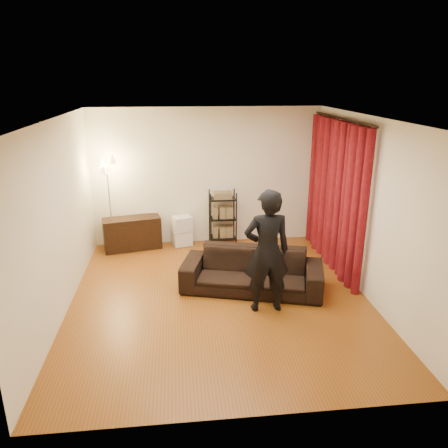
{
  "coord_description": "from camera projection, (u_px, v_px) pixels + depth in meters",
  "views": [
    {
      "loc": [
        -0.6,
        -5.97,
        3.24
      ],
      "look_at": [
        0.1,
        0.3,
        1.1
      ],
      "focal_mm": 35.0,
      "sensor_mm": 36.0,
      "label": 1
    }
  ],
  "objects": [
    {
      "name": "wall_right",
      "position": [
        369.0,
        209.0,
        6.52
      ],
      "size": [
        0.0,
        5.0,
        5.0
      ],
      "primitive_type": "plane",
      "rotation": [
        1.57,
        0.0,
        -1.57
      ],
      "color": "silver",
      "rests_on": "ground"
    },
    {
      "name": "wire_shelf",
      "position": [
        223.0,
        218.0,
        8.71
      ],
      "size": [
        0.53,
        0.39,
        1.11
      ],
      "primitive_type": null,
      "rotation": [
        0.0,
        0.0,
        0.07
      ],
      "color": "black",
      "rests_on": "ground"
    },
    {
      "name": "person",
      "position": [
        267.0,
        252.0,
        6.12
      ],
      "size": [
        0.67,
        0.45,
        1.81
      ],
      "primitive_type": "imported",
      "rotation": [
        0.0,
        0.0,
        3.17
      ],
      "color": "black",
      "rests_on": "ground"
    },
    {
      "name": "storage_boxes",
      "position": [
        182.0,
        231.0,
        8.74
      ],
      "size": [
        0.43,
        0.38,
        0.61
      ],
      "primitive_type": null,
      "rotation": [
        0.0,
        0.0,
        0.29
      ],
      "color": "silver",
      "rests_on": "ground"
    },
    {
      "name": "curtain",
      "position": [
        335.0,
        195.0,
        7.59
      ],
      "size": [
        0.22,
        2.65,
        2.55
      ],
      "primitive_type": null,
      "color": "maroon",
      "rests_on": "ground"
    },
    {
      "name": "wall_back",
      "position": [
        207.0,
        177.0,
        8.64
      ],
      "size": [
        5.0,
        0.0,
        5.0
      ],
      "primitive_type": "plane",
      "rotation": [
        1.57,
        0.0,
        0.0
      ],
      "color": "silver",
      "rests_on": "ground"
    },
    {
      "name": "curtain_rod",
      "position": [
        342.0,
        119.0,
        7.17
      ],
      "size": [
        0.04,
        2.65,
        0.04
      ],
      "primitive_type": "cylinder",
      "rotation": [
        1.57,
        0.0,
        0.0
      ],
      "color": "black",
      "rests_on": "wall_right"
    },
    {
      "name": "wall_left",
      "position": [
        58.0,
        220.0,
        6.05
      ],
      "size": [
        0.0,
        5.0,
        5.0
      ],
      "primitive_type": "plane",
      "rotation": [
        1.57,
        0.0,
        1.57
      ],
      "color": "silver",
      "rests_on": "ground"
    },
    {
      "name": "media_cabinet",
      "position": [
        132.0,
        233.0,
        8.55
      ],
      "size": [
        1.16,
        0.64,
        0.64
      ],
      "primitive_type": "cube",
      "rotation": [
        0.0,
        0.0,
        0.22
      ],
      "color": "black",
      "rests_on": "ground"
    },
    {
      "name": "wall_front",
      "position": [
        247.0,
        297.0,
        3.93
      ],
      "size": [
        5.0,
        0.0,
        5.0
      ],
      "primitive_type": "plane",
      "rotation": [
        -1.57,
        0.0,
        0.0
      ],
      "color": "silver",
      "rests_on": "ground"
    },
    {
      "name": "sofa",
      "position": [
        252.0,
        271.0,
        6.9
      ],
      "size": [
        2.35,
        1.42,
        0.64
      ],
      "primitive_type": "imported",
      "rotation": [
        0.0,
        0.0,
        -0.27
      ],
      "color": "black",
      "rests_on": "ground"
    },
    {
      "name": "ceiling",
      "position": [
        219.0,
        119.0,
        5.85
      ],
      "size": [
        5.0,
        5.0,
        0.0
      ],
      "primitive_type": "plane",
      "rotation": [
        3.14,
        0.0,
        0.0
      ],
      "color": "white",
      "rests_on": "ground"
    },
    {
      "name": "floor",
      "position": [
        220.0,
        298.0,
        6.72
      ],
      "size": [
        5.0,
        5.0,
        0.0
      ],
      "primitive_type": "plane",
      "color": "brown",
      "rests_on": "ground"
    },
    {
      "name": "floor_lamp",
      "position": [
        110.0,
        206.0,
        8.23
      ],
      "size": [
        0.36,
        0.36,
        1.83
      ],
      "primitive_type": null,
      "rotation": [
        0.0,
        0.0,
        -0.1
      ],
      "color": "silver",
      "rests_on": "ground"
    }
  ]
}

